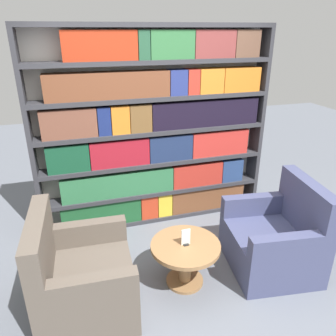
# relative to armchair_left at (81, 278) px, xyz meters

# --- Properties ---
(ground_plane) EXTENTS (14.00, 14.00, 0.00)m
(ground_plane) POSITION_rel_armchair_left_xyz_m (1.03, -0.15, -0.31)
(ground_plane) COLOR slate
(bookshelf) EXTENTS (2.84, 0.30, 2.39)m
(bookshelf) POSITION_rel_armchair_left_xyz_m (1.05, 1.31, 0.86)
(bookshelf) COLOR silver
(bookshelf) RESTS_ON ground_plane
(armchair_left) EXTENTS (0.86, 0.94, 0.95)m
(armchair_left) POSITION_rel_armchair_left_xyz_m (0.00, 0.00, 0.00)
(armchair_left) COLOR brown
(armchair_left) RESTS_ON ground_plane
(armchair_right) EXTENTS (0.93, 1.00, 0.95)m
(armchair_right) POSITION_rel_armchair_left_xyz_m (1.97, -0.01, 0.00)
(armchair_right) COLOR #42476B
(armchair_right) RESTS_ON ground_plane
(coffee_table) EXTENTS (0.67, 0.67, 0.45)m
(coffee_table) POSITION_rel_armchair_left_xyz_m (0.98, 0.02, 0.01)
(coffee_table) COLOR olive
(coffee_table) RESTS_ON ground_plane
(table_sign) EXTENTS (0.09, 0.06, 0.16)m
(table_sign) POSITION_rel_armchair_left_xyz_m (0.98, 0.02, 0.21)
(table_sign) COLOR black
(table_sign) RESTS_ON coffee_table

